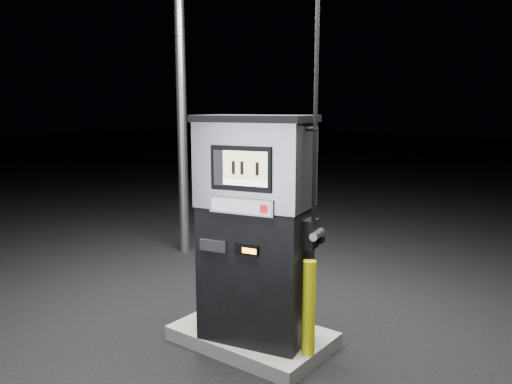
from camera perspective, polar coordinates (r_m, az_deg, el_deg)
The scene contains 5 objects.
ground at distance 5.52m, azimuth -0.44°, elevation -16.86°, with size 80.00×80.00×0.00m, color black.
pump_island at distance 5.49m, azimuth -0.44°, elevation -16.16°, with size 1.60×1.00×0.15m, color #63625E.
fuel_dispenser at distance 4.93m, azimuth -0.02°, elevation -4.02°, with size 1.29×0.88×4.65m.
bollard_left at distance 5.76m, azimuth -5.44°, elevation -9.73°, with size 0.11×0.11×0.82m, color yellow.
bollard_right at distance 4.82m, azimuth 6.06°, elevation -13.03°, with size 0.12×0.12×0.92m, color yellow.
Camera 1 is at (3.01, -3.92, 2.46)m, focal length 35.00 mm.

